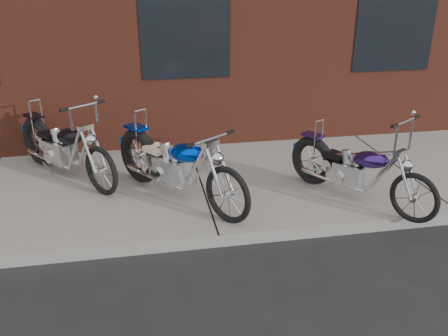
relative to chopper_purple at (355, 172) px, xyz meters
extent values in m
plane|color=black|center=(-1.86, -0.60, -0.53)|extent=(120.00, 120.00, 0.00)
cube|color=gray|center=(-1.86, 0.90, -0.46)|extent=(22.00, 3.00, 0.15)
torus|color=black|center=(-0.29, 0.46, -0.04)|extent=(0.47, 0.65, 0.68)
torus|color=black|center=(0.49, -0.80, -0.08)|extent=(0.38, 0.56, 0.61)
cube|color=#AAAAAA|center=(0.03, -0.05, -0.05)|extent=(0.42, 0.46, 0.28)
ellipsoid|color=navy|center=(0.17, -0.28, 0.22)|extent=(0.48, 0.57, 0.29)
cube|color=black|center=(-0.10, 0.16, 0.13)|extent=(0.33, 0.34, 0.06)
cylinder|color=silver|center=(0.43, -0.70, 0.17)|extent=(0.18, 0.25, 0.51)
cylinder|color=silver|center=(0.37, -0.60, 0.79)|extent=(0.46, 0.30, 0.03)
cylinder|color=silver|center=(-0.25, 0.40, 0.31)|extent=(0.03, 0.03, 0.45)
cylinder|color=silver|center=(0.02, 0.18, -0.18)|extent=(0.49, 0.74, 0.05)
torus|color=black|center=(-2.59, 0.94, 0.00)|extent=(0.57, 0.71, 0.77)
torus|color=black|center=(-1.61, -0.42, -0.04)|extent=(0.47, 0.61, 0.69)
cube|color=#AAAAAA|center=(-2.19, 0.38, -0.01)|extent=(0.49, 0.52, 0.32)
ellipsoid|color=#0034D4|center=(-2.01, 0.14, 0.30)|extent=(0.57, 0.64, 0.33)
cube|color=beige|center=(-2.35, 0.61, 0.20)|extent=(0.38, 0.39, 0.06)
cylinder|color=silver|center=(-1.69, -0.31, 0.24)|extent=(0.22, 0.28, 0.58)
cylinder|color=silver|center=(-1.76, -0.20, 0.59)|extent=(0.49, 0.37, 0.03)
cylinder|color=silver|center=(-2.54, 0.87, 0.41)|extent=(0.03, 0.03, 0.51)
cylinder|color=silver|center=(-2.22, 0.65, -0.15)|extent=(0.60, 0.81, 0.05)
torus|color=black|center=(-4.08, 1.88, -0.01)|extent=(0.57, 0.67, 0.74)
torus|color=black|center=(-3.08, 0.61, -0.05)|extent=(0.47, 0.57, 0.67)
cube|color=#AAAAAA|center=(-3.67, 1.36, -0.02)|extent=(0.48, 0.50, 0.31)
ellipsoid|color=black|center=(-3.49, 1.14, 0.27)|extent=(0.56, 0.61, 0.32)
cube|color=black|center=(-3.84, 1.57, 0.18)|extent=(0.37, 0.38, 0.06)
cylinder|color=silver|center=(-3.16, 0.71, 0.22)|extent=(0.22, 0.26, 0.55)
cylinder|color=silver|center=(-3.24, 0.81, 0.78)|extent=(0.46, 0.37, 0.03)
cylinder|color=silver|center=(-4.03, 1.82, 0.38)|extent=(0.03, 0.03, 0.49)
cylinder|color=silver|center=(-3.71, 1.62, -0.16)|extent=(0.61, 0.76, 0.05)
camera|label=1|loc=(-2.63, -5.12, 2.34)|focal=38.00mm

